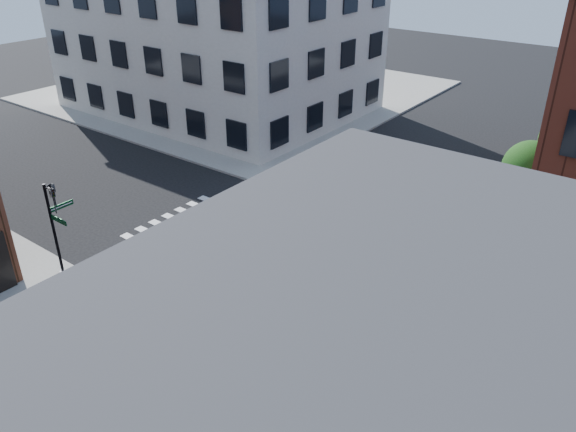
{
  "coord_description": "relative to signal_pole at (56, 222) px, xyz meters",
  "views": [
    {
      "loc": [
        13.34,
        -17.14,
        13.94
      ],
      "look_at": [
        0.24,
        0.11,
        2.5
      ],
      "focal_mm": 35.0,
      "sensor_mm": 36.0,
      "label": 1
    }
  ],
  "objects": [
    {
      "name": "signal_pole",
      "position": [
        0.0,
        0.0,
        0.0
      ],
      "size": [
        1.29,
        1.24,
        4.6
      ],
      "color": "black",
      "rests_on": "ground"
    },
    {
      "name": "building_nw",
      "position": [
        -12.28,
        22.68,
        2.64
      ],
      "size": [
        22.0,
        16.0,
        11.0
      ],
      "primitive_type": "cube",
      "color": "beige",
      "rests_on": "ground"
    },
    {
      "name": "ground",
      "position": [
        6.72,
        6.68,
        -2.86
      ],
      "size": [
        120.0,
        120.0,
        0.0
      ],
      "primitive_type": "plane",
      "color": "black",
      "rests_on": "ground"
    },
    {
      "name": "traffic_cone",
      "position": [
        1.02,
        0.98,
        -2.5
      ],
      "size": [
        0.51,
        0.51,
        0.74
      ],
      "rotation": [
        0.0,
        0.0,
        0.34
      ],
      "color": "#E6420A",
      "rests_on": "ground"
    },
    {
      "name": "sidewalk_nw",
      "position": [
        -14.28,
        27.68,
        -2.78
      ],
      "size": [
        30.0,
        30.0,
        0.15
      ],
      "primitive_type": "cube",
      "color": "gray",
      "rests_on": "ground"
    },
    {
      "name": "tree_near",
      "position": [
        14.28,
        16.65,
        0.3
      ],
      "size": [
        2.69,
        2.69,
        4.49
      ],
      "color": "black",
      "rests_on": "ground"
    },
    {
      "name": "tree_far",
      "position": [
        14.28,
        22.65,
        0.02
      ],
      "size": [
        2.43,
        2.43,
        4.07
      ],
      "color": "black",
      "rests_on": "ground"
    }
  ]
}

